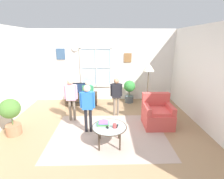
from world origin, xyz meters
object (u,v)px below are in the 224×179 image
person_black_shirt (116,93)px  coffee_table (109,128)px  armchair (157,114)px  remote_near_cup (117,126)px  potted_plant_by_window (129,90)px  floor_lamp (149,73)px  tv_stand (82,99)px  cup (115,126)px  television (81,88)px  potted_plant_corner (11,114)px  person_green_shirt (88,94)px  person_pink_shirt (71,95)px  book_stack (103,124)px  remote_near_books (107,127)px  person_blue_shirt (88,103)px

person_black_shirt → coffee_table: bearing=-98.6°
armchair → remote_near_cup: bearing=-143.2°
armchair → potted_plant_by_window: 1.90m
remote_near_cup → floor_lamp: bearing=55.2°
tv_stand → cup: 2.84m
tv_stand → remote_near_cup: size_ratio=8.08×
television → potted_plant_corner: 2.48m
armchair → person_black_shirt: 1.36m
television → person_black_shirt: size_ratio=0.49×
remote_near_cup → person_green_shirt: size_ratio=0.12×
remote_near_cup → person_pink_shirt: 1.78m
tv_stand → floor_lamp: bearing=-27.4°
coffee_table → person_green_shirt: person_green_shirt is taller
potted_plant_corner → armchair: bearing=5.8°
television → coffee_table: (1.00, -2.54, -0.20)m
book_stack → potted_plant_by_window: 2.79m
person_green_shirt → person_black_shirt: (0.86, -0.01, 0.04)m
person_green_shirt → cup: bearing=-65.2°
potted_plant_corner → coffee_table: bearing=-11.5°
tv_stand → television: bearing=-90.0°
remote_near_books → potted_plant_corner: size_ratio=0.15×
remote_near_books → person_pink_shirt: person_pink_shirt is taller
person_pink_shirt → person_blue_shirt: bearing=-50.5°
coffee_table → person_black_shirt: size_ratio=0.65×
tv_stand → cup: bearing=-66.8°
television → person_black_shirt: person_black_shirt is taller
remote_near_cup → potted_plant_corner: potted_plant_corner is taller
book_stack → potted_plant_by_window: bearing=70.7°
book_stack → person_pink_shirt: person_pink_shirt is taller
cup → book_stack: bearing=156.5°
book_stack → potted_plant_corner: bearing=169.0°
remote_near_books → person_black_shirt: size_ratio=0.12×
remote_near_books → person_green_shirt: size_ratio=0.12×
television → person_black_shirt: bearing=-39.2°
coffee_table → potted_plant_by_window: (0.79, 2.68, 0.08)m
television → potted_plant_corner: size_ratio=0.63×
cup → remote_near_books: 0.17m
tv_stand → coffee_table: (1.00, -2.54, 0.21)m
person_black_shirt → floor_lamp: (0.93, -0.11, 0.64)m
remote_near_books → floor_lamp: size_ratio=0.08×
coffee_table → person_black_shirt: 1.58m
remote_near_cup → armchair: bearing=36.8°
person_pink_shirt → floor_lamp: 2.32m
person_blue_shirt → person_pink_shirt: 0.85m
remote_near_books → person_blue_shirt: bearing=128.8°
potted_plant_by_window → remote_near_cup: bearing=-103.0°
potted_plant_corner → remote_near_cup: bearing=-11.0°
coffee_table → remote_near_cup: bearing=-3.2°
cup → remote_near_cup: size_ratio=0.71×
cup → remote_near_cup: 0.08m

